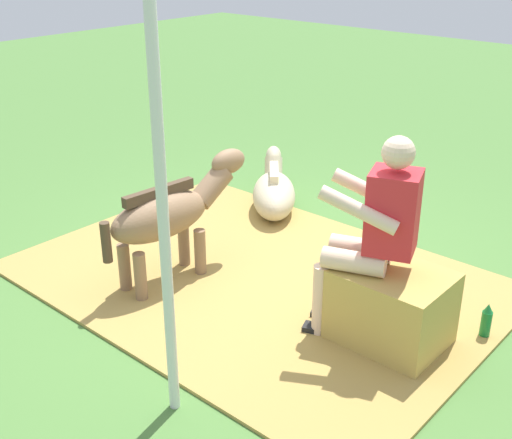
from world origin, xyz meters
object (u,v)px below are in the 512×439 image
at_px(pony_lying, 274,191).
at_px(soda_bottle, 486,322).
at_px(hay_bale, 391,308).
at_px(pony_standing, 170,213).
at_px(tent_pole_left, 163,208).
at_px(person_seated, 372,229).

relative_size(pony_lying, soda_bottle, 4.56).
distance_m(hay_bale, pony_lying, 2.33).
relative_size(hay_bale, pony_standing, 0.52).
bearing_deg(tent_pole_left, pony_lying, -61.36).
relative_size(hay_bale, person_seated, 0.50).
bearing_deg(hay_bale, tent_pole_left, 66.67).
xyz_separation_m(person_seated, pony_lying, (1.83, -1.26, -0.59)).
xyz_separation_m(pony_lying, tent_pole_left, (-1.41, 2.57, 1.04)).
bearing_deg(hay_bale, pony_lying, -31.38).
height_order(pony_lying, soda_bottle, pony_lying).
bearing_deg(pony_lying, soda_bottle, 162.81).
bearing_deg(pony_standing, tent_pole_left, 137.90).
relative_size(person_seated, pony_lying, 1.17).
height_order(hay_bale, pony_standing, pony_standing).
distance_m(pony_standing, pony_lying, 1.64).
bearing_deg(pony_standing, soda_bottle, -159.23).
xyz_separation_m(person_seated, pony_standing, (1.53, 0.32, -0.23)).
height_order(person_seated, pony_standing, person_seated).
relative_size(person_seated, soda_bottle, 5.33).
bearing_deg(pony_lying, pony_standing, 100.76).
height_order(pony_standing, soda_bottle, pony_standing).
bearing_deg(hay_bale, person_seated, 14.18).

